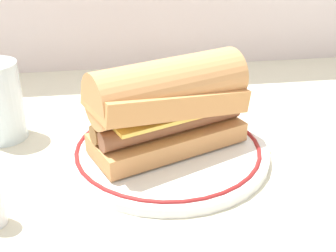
{
  "coord_description": "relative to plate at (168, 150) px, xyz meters",
  "views": [
    {
      "loc": [
        -0.06,
        -0.52,
        0.31
      ],
      "look_at": [
        0.01,
        -0.01,
        0.04
      ],
      "focal_mm": 46.78,
      "sensor_mm": 36.0,
      "label": 1
    }
  ],
  "objects": [
    {
      "name": "sausage_sandwich",
      "position": [
        -0.0,
        0.0,
        0.07
      ],
      "size": [
        0.22,
        0.15,
        0.12
      ],
      "rotation": [
        0.0,
        0.0,
        0.38
      ],
      "color": "tan",
      "rests_on": "plate"
    },
    {
      "name": "ground_plane",
      "position": [
        -0.01,
        0.01,
        -0.01
      ],
      "size": [
        1.5,
        1.5,
        0.0
      ],
      "primitive_type": "plane",
      "color": "beige"
    },
    {
      "name": "plate",
      "position": [
        0.0,
        0.0,
        0.0
      ],
      "size": [
        0.27,
        0.27,
        0.01
      ],
      "color": "white",
      "rests_on": "ground_plane"
    }
  ]
}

